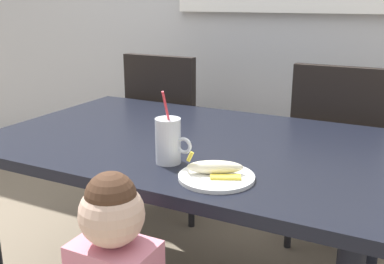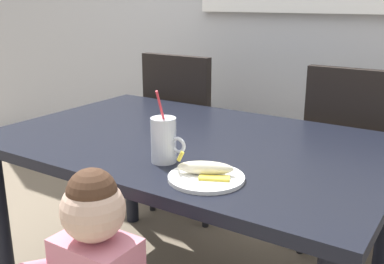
{
  "view_description": "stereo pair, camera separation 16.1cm",
  "coord_description": "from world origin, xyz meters",
  "views": [
    {
      "loc": [
        0.77,
        -1.47,
        1.25
      ],
      "look_at": [
        0.07,
        -0.1,
        0.79
      ],
      "focal_mm": 41.97,
      "sensor_mm": 36.0,
      "label": 1
    },
    {
      "loc": [
        0.91,
        -1.39,
        1.25
      ],
      "look_at": [
        0.07,
        -0.1,
        0.79
      ],
      "focal_mm": 41.97,
      "sensor_mm": 36.0,
      "label": 2
    }
  ],
  "objects": [
    {
      "name": "peeled_banana",
      "position": [
        0.26,
        -0.32,
        0.76
      ],
      "size": [
        0.18,
        0.13,
        0.07
      ],
      "rotation": [
        0.0,
        0.0,
        0.44
      ],
      "color": "#F4EAC6",
      "rests_on": "snack_plate"
    },
    {
      "name": "milk_cup",
      "position": [
        0.07,
        -0.27,
        0.8
      ],
      "size": [
        0.13,
        0.09,
        0.25
      ],
      "color": "silver",
      "rests_on": "dining_table"
    },
    {
      "name": "dining_chair_right",
      "position": [
        0.46,
        0.72,
        0.54
      ],
      "size": [
        0.44,
        0.44,
        0.96
      ],
      "rotation": [
        0.0,
        0.0,
        3.14
      ],
      "color": "black",
      "rests_on": "ground"
    },
    {
      "name": "dining_chair_left",
      "position": [
        -0.47,
        0.69,
        0.54
      ],
      "size": [
        0.44,
        0.45,
        0.96
      ],
      "rotation": [
        0.0,
        0.0,
        3.14
      ],
      "color": "black",
      "rests_on": "ground"
    },
    {
      "name": "snack_plate",
      "position": [
        0.27,
        -0.33,
        0.73
      ],
      "size": [
        0.23,
        0.23,
        0.01
      ],
      "primitive_type": "cylinder",
      "color": "white",
      "rests_on": "dining_table"
    },
    {
      "name": "dining_table",
      "position": [
        0.0,
        0.0,
        0.64
      ],
      "size": [
        1.52,
        0.99,
        0.73
      ],
      "color": "black",
      "rests_on": "ground"
    }
  ]
}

